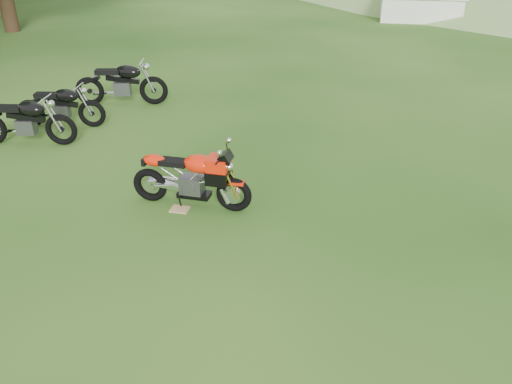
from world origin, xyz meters
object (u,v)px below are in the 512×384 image
(sport_motorcycle, at_px, (190,174))
(vintage_moto_d, at_px, (60,105))
(plywood_board, at_px, (180,209))
(vintage_moto_b, at_px, (121,82))
(vintage_moto_a, at_px, (24,120))

(sport_motorcycle, bearing_deg, vintage_moto_d, 146.22)
(plywood_board, distance_m, vintage_moto_b, 5.26)
(sport_motorcycle, bearing_deg, plywood_board, -126.87)
(vintage_moto_d, bearing_deg, sport_motorcycle, -45.95)
(plywood_board, height_order, vintage_moto_b, vintage_moto_b)
(vintage_moto_b, xyz_separation_m, vintage_moto_d, (-0.36, -1.65, -0.07))
(vintage_moto_a, xyz_separation_m, vintage_moto_b, (0.35, 2.66, 0.04))
(plywood_board, distance_m, vintage_moto_a, 4.04)
(sport_motorcycle, bearing_deg, vintage_moto_b, 127.93)
(vintage_moto_d, bearing_deg, vintage_moto_a, -107.13)
(vintage_moto_b, distance_m, vintage_moto_d, 1.69)
(plywood_board, height_order, vintage_moto_d, vintage_moto_d)
(sport_motorcycle, xyz_separation_m, vintage_moto_a, (-3.91, 1.10, -0.03))
(sport_motorcycle, distance_m, vintage_moto_a, 4.06)
(vintage_moto_a, bearing_deg, vintage_moto_b, 65.13)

